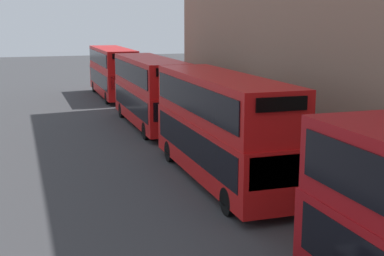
{
  "coord_description": "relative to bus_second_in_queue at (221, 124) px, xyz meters",
  "views": [
    {
      "loc": [
        -6.24,
        -1.01,
        6.76
      ],
      "look_at": [
        0.48,
        19.58,
        2.31
      ],
      "focal_mm": 50.0,
      "sensor_mm": 36.0,
      "label": 1
    }
  ],
  "objects": [
    {
      "name": "bus_third_in_queue",
      "position": [
        -0.0,
        12.42,
        -0.09
      ],
      "size": [
        2.59,
        10.55,
        4.34
      ],
      "color": "red",
      "rests_on": "ground"
    },
    {
      "name": "bus_second_in_queue",
      "position": [
        0.0,
        0.0,
        0.0
      ],
      "size": [
        2.59,
        10.72,
        4.5
      ],
      "color": "red",
      "rests_on": "ground"
    },
    {
      "name": "bus_trailing",
      "position": [
        0.0,
        26.03,
        -0.13
      ],
      "size": [
        2.59,
        10.64,
        4.25
      ],
      "color": "red",
      "rests_on": "ground"
    }
  ]
}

